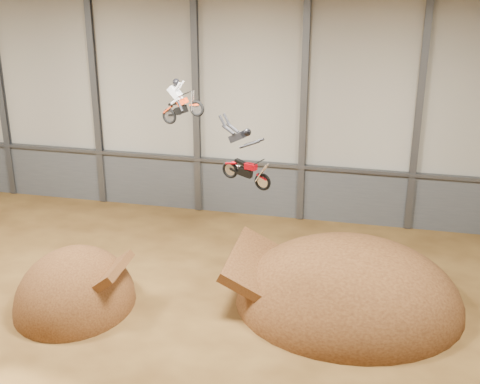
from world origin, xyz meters
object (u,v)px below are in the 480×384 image
object	(u,v)px
landing_ramp	(348,305)
fmx_rider_a	(185,98)
fmx_rider_b	(245,153)
takeoff_ramp	(76,305)

from	to	relation	value
landing_ramp	fmx_rider_a	distance (m)	12.86
fmx_rider_a	fmx_rider_b	world-z (taller)	fmx_rider_a
fmx_rider_b	fmx_rider_a	bearing A→B (deg)	153.25
takeoff_ramp	landing_ramp	size ratio (longest dim) A/B	0.60
fmx_rider_a	takeoff_ramp	bearing A→B (deg)	-129.84
takeoff_ramp	fmx_rider_a	xyz separation A→B (m)	(4.86, 3.48, 9.85)
fmx_rider_b	takeoff_ramp	bearing A→B (deg)	-163.49
takeoff_ramp	fmx_rider_b	xyz separation A→B (m)	(8.63, -0.56, 8.70)
fmx_rider_a	landing_ramp	bearing A→B (deg)	10.38
fmx_rider_a	fmx_rider_b	xyz separation A→B (m)	(3.77, -4.05, -1.15)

